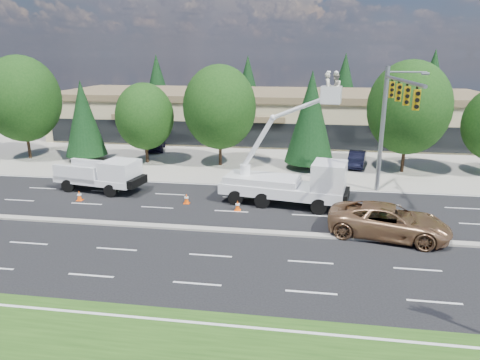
% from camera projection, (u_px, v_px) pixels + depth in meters
% --- Properties ---
extents(ground, '(140.00, 140.00, 0.00)m').
position_uv_depth(ground, '(222.00, 231.00, 24.62)').
color(ground, black).
rests_on(ground, ground).
extents(concrete_apron, '(140.00, 22.00, 0.01)m').
position_uv_depth(concrete_apron, '(259.00, 154.00, 43.60)').
color(concrete_apron, '#9A968C').
rests_on(concrete_apron, ground).
extents(road_median, '(120.00, 0.55, 0.12)m').
position_uv_depth(road_median, '(222.00, 230.00, 24.60)').
color(road_median, '#9A968C').
rests_on(road_median, ground).
extents(strip_mall, '(50.40, 15.40, 5.50)m').
position_uv_depth(strip_mall, '(267.00, 113.00, 52.27)').
color(strip_mall, tan).
rests_on(strip_mall, ground).
extents(tree_front_a, '(7.05, 7.05, 9.78)m').
position_uv_depth(tree_front_a, '(22.00, 99.00, 40.33)').
color(tree_front_a, '#332114').
rests_on(tree_front_a, ground).
extents(tree_front_b, '(3.82, 3.82, 7.53)m').
position_uv_depth(tree_front_b, '(83.00, 118.00, 39.96)').
color(tree_front_b, '#332114').
rests_on(tree_front_b, ground).
extents(tree_front_c, '(5.31, 5.31, 7.37)m').
position_uv_depth(tree_front_c, '(145.00, 117.00, 39.04)').
color(tree_front_c, '#332114').
rests_on(tree_front_c, ground).
extents(tree_front_d, '(6.48, 6.48, 8.99)m').
position_uv_depth(tree_front_d, '(220.00, 107.00, 37.79)').
color(tree_front_d, '#332114').
rests_on(tree_front_d, ground).
extents(tree_front_e, '(4.32, 4.32, 8.52)m').
position_uv_depth(tree_front_e, '(311.00, 117.00, 36.86)').
color(tree_front_e, '#332114').
rests_on(tree_front_e, ground).
extents(tree_front_f, '(6.79, 6.79, 9.42)m').
position_uv_depth(tree_front_f, '(409.00, 108.00, 35.48)').
color(tree_front_f, '#332114').
rests_on(tree_front_f, ground).
extents(tree_back_a, '(4.99, 4.99, 9.85)m').
position_uv_depth(tree_back_a, '(157.00, 85.00, 65.52)').
color(tree_back_a, '#332114').
rests_on(tree_back_a, ground).
extents(tree_back_b, '(4.91, 4.91, 9.68)m').
position_uv_depth(tree_back_b, '(248.00, 86.00, 63.58)').
color(tree_back_b, '#332114').
rests_on(tree_back_b, ground).
extents(tree_back_c, '(5.09, 5.09, 10.03)m').
position_uv_depth(tree_back_c, '(344.00, 86.00, 61.56)').
color(tree_back_c, '#332114').
rests_on(tree_back_c, ground).
extents(tree_back_d, '(5.36, 5.36, 10.57)m').
position_uv_depth(tree_back_d, '(432.00, 85.00, 59.79)').
color(tree_back_d, '#332114').
rests_on(tree_back_d, ground).
extents(signal_mast, '(2.76, 10.16, 9.00)m').
position_uv_depth(signal_mast, '(390.00, 113.00, 28.19)').
color(signal_mast, gray).
rests_on(signal_mast, ground).
extents(utility_pickup, '(6.63, 3.45, 2.42)m').
position_uv_depth(utility_pickup, '(103.00, 178.00, 31.55)').
color(utility_pickup, white).
rests_on(utility_pickup, ground).
extents(bucket_truck, '(8.77, 3.87, 8.82)m').
position_uv_depth(bucket_truck, '(295.00, 178.00, 28.23)').
color(bucket_truck, white).
rests_on(bucket_truck, ground).
extents(traffic_cone_a, '(0.40, 0.40, 0.70)m').
position_uv_depth(traffic_cone_a, '(79.00, 196.00, 29.66)').
color(traffic_cone_a, '#F74F07').
rests_on(traffic_cone_a, ground).
extents(traffic_cone_b, '(0.40, 0.40, 0.70)m').
position_uv_depth(traffic_cone_b, '(186.00, 199.00, 29.05)').
color(traffic_cone_b, '#F74F07').
rests_on(traffic_cone_b, ground).
extents(traffic_cone_c, '(0.40, 0.40, 0.70)m').
position_uv_depth(traffic_cone_c, '(238.00, 206.00, 27.73)').
color(traffic_cone_c, '#F74F07').
rests_on(traffic_cone_c, ground).
extents(traffic_cone_d, '(0.40, 0.40, 0.70)m').
position_uv_depth(traffic_cone_d, '(368.00, 212.00, 26.61)').
color(traffic_cone_d, '#F74F07').
rests_on(traffic_cone_d, ground).
extents(minivan, '(7.01, 4.32, 1.81)m').
position_uv_depth(minivan, '(389.00, 221.00, 23.63)').
color(minivan, '#956B48').
rests_on(minivan, ground).
extents(parked_car_west, '(2.82, 4.82, 1.54)m').
position_uv_depth(parked_car_west, '(155.00, 143.00, 45.20)').
color(parked_car_west, black).
rests_on(parked_car_west, ground).
extents(parked_car_east, '(2.17, 4.31, 1.36)m').
position_uv_depth(parked_car_east, '(357.00, 159.00, 38.61)').
color(parked_car_east, black).
rests_on(parked_car_east, ground).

